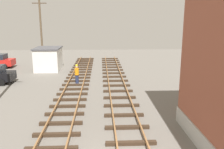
% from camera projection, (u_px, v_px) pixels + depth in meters
% --- Properties ---
extents(control_hut, '(3.00, 3.80, 2.76)m').
position_uv_depth(control_hut, '(48.00, 59.00, 28.43)').
color(control_hut, silver).
rests_on(control_hut, ground).
extents(utility_pole_far, '(1.80, 0.24, 8.45)m').
position_uv_depth(utility_pole_far, '(41.00, 32.00, 30.42)').
color(utility_pole_far, brown).
rests_on(utility_pole_far, ground).
extents(track_worker_foreground, '(0.40, 0.40, 1.87)m').
position_uv_depth(track_worker_foreground, '(77.00, 74.00, 22.43)').
color(track_worker_foreground, '#262D4C').
rests_on(track_worker_foreground, ground).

